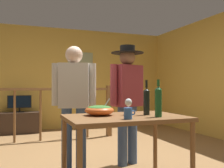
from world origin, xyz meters
TOP-DOWN VIEW (x-y plane):
  - ground_plane at (0.00, 0.00)m, footprint 8.01×8.01m
  - back_wall at (0.00, 3.08)m, footprint 5.59×0.10m
  - side_wall_right at (2.80, 0.92)m, footprint 0.10×4.62m
  - framed_picture at (0.46, 3.02)m, footprint 0.66×0.03m
  - stair_railing at (-0.41, 1.72)m, footprint 3.41×0.10m
  - tv_console at (-1.03, 2.73)m, footprint 0.90×0.40m
  - flat_screen_tv at (-1.03, 2.70)m, footprint 0.51×0.12m
  - serving_table at (-0.03, -1.03)m, footprint 1.20×0.80m
  - salad_bowl at (-0.27, -0.89)m, footprint 0.30×0.30m
  - wine_glass at (0.04, -0.94)m, footprint 0.08×0.08m
  - wine_bottle_dark at (0.22, -1.02)m, footprint 0.07×0.07m
  - wine_bottle_green at (0.24, -1.23)m, footprint 0.07×0.07m
  - mug_blue at (-0.11, -1.28)m, footprint 0.11×0.08m
  - person_standing_left at (-0.40, -0.26)m, footprint 0.53×0.32m
  - person_standing_right at (0.34, -0.26)m, footprint 0.55×0.44m

SIDE VIEW (x-z plane):
  - ground_plane at x=0.00m, z-range 0.00..0.00m
  - tv_console at x=-1.03m, z-range 0.00..0.48m
  - stair_railing at x=-0.41m, z-range 0.13..1.21m
  - serving_table at x=-0.03m, z-range 0.30..1.05m
  - flat_screen_tv at x=-1.03m, z-range 0.51..0.90m
  - mug_blue at x=-0.11m, z-range 0.76..0.86m
  - salad_bowl at x=-0.27m, z-range 0.73..0.90m
  - wine_glass at x=0.04m, z-range 0.79..0.97m
  - wine_bottle_dark at x=0.22m, z-range 0.72..1.09m
  - wine_bottle_green at x=0.24m, z-range 0.73..1.10m
  - person_standing_left at x=-0.40m, z-range 0.13..1.70m
  - person_standing_right at x=0.34m, z-range 0.15..1.77m
  - back_wall at x=0.00m, z-range 0.00..2.54m
  - side_wall_right at x=2.80m, z-range 0.00..2.54m
  - framed_picture at x=0.46m, z-range 1.37..1.95m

